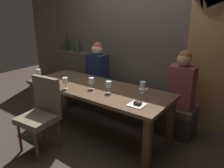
{
  "coord_description": "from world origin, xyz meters",
  "views": [
    {
      "loc": [
        1.95,
        -2.27,
        1.79
      ],
      "look_at": [
        0.28,
        0.01,
        0.84
      ],
      "focal_mm": 34.86,
      "sensor_mm": 36.0,
      "label": 1
    }
  ],
  "objects_px": {
    "chair_near_side": "(42,110)",
    "espresso_cup": "(143,88)",
    "wine_glass_near_right": "(91,81)",
    "wine_glass_far_left": "(38,72)",
    "dessert_plate": "(137,104)",
    "wine_bottle_dark_red": "(67,45)",
    "dining_table": "(96,93)",
    "wine_glass_end_left": "(65,81)",
    "diner_bearded": "(182,81)",
    "wine_glass_center_back": "(143,85)",
    "diner_redhead": "(97,66)",
    "banquette_bench": "(122,104)",
    "wine_glass_end_right": "(109,85)",
    "wine_bottle_pale_label": "(77,46)"
  },
  "relations": [
    {
      "from": "banquette_bench",
      "to": "dessert_plate",
      "type": "bearing_deg",
      "value": -48.47
    },
    {
      "from": "espresso_cup",
      "to": "dessert_plate",
      "type": "distance_m",
      "value": 0.56
    },
    {
      "from": "dessert_plate",
      "to": "wine_glass_end_right",
      "type": "bearing_deg",
      "value": 166.14
    },
    {
      "from": "dining_table",
      "to": "wine_glass_far_left",
      "type": "bearing_deg",
      "value": -165.84
    },
    {
      "from": "wine_bottle_pale_label",
      "to": "wine_glass_end_left",
      "type": "height_order",
      "value": "wine_bottle_pale_label"
    },
    {
      "from": "dining_table",
      "to": "wine_glass_center_back",
      "type": "bearing_deg",
      "value": 14.82
    },
    {
      "from": "chair_near_side",
      "to": "wine_glass_near_right",
      "type": "bearing_deg",
      "value": 61.89
    },
    {
      "from": "dining_table",
      "to": "espresso_cup",
      "type": "relative_size",
      "value": 18.33
    },
    {
      "from": "wine_glass_center_back",
      "to": "wine_glass_end_left",
      "type": "height_order",
      "value": "same"
    },
    {
      "from": "wine_bottle_dark_red",
      "to": "wine_glass_far_left",
      "type": "relative_size",
      "value": 1.99
    },
    {
      "from": "dining_table",
      "to": "dessert_plate",
      "type": "bearing_deg",
      "value": -14.47
    },
    {
      "from": "diner_redhead",
      "to": "diner_bearded",
      "type": "bearing_deg",
      "value": 0.6
    },
    {
      "from": "dining_table",
      "to": "wine_glass_end_left",
      "type": "xyz_separation_m",
      "value": [
        -0.3,
        -0.31,
        0.2
      ]
    },
    {
      "from": "dining_table",
      "to": "wine_bottle_dark_red",
      "type": "bearing_deg",
      "value": 148.48
    },
    {
      "from": "wine_glass_end_right",
      "to": "wine_glass_center_back",
      "type": "bearing_deg",
      "value": 34.35
    },
    {
      "from": "wine_bottle_dark_red",
      "to": "dessert_plate",
      "type": "distance_m",
      "value": 2.85
    },
    {
      "from": "banquette_bench",
      "to": "diner_bearded",
      "type": "xyz_separation_m",
      "value": [
        1.01,
        -0.0,
        0.61
      ]
    },
    {
      "from": "wine_glass_center_back",
      "to": "dessert_plate",
      "type": "height_order",
      "value": "wine_glass_center_back"
    },
    {
      "from": "chair_near_side",
      "to": "espresso_cup",
      "type": "xyz_separation_m",
      "value": [
        0.94,
        1.04,
        0.21
      ]
    },
    {
      "from": "diner_redhead",
      "to": "wine_bottle_pale_label",
      "type": "height_order",
      "value": "wine_bottle_pale_label"
    },
    {
      "from": "banquette_bench",
      "to": "wine_glass_end_right",
      "type": "distance_m",
      "value": 1.04
    },
    {
      "from": "diner_bearded",
      "to": "chair_near_side",
      "type": "bearing_deg",
      "value": -133.47
    },
    {
      "from": "wine_glass_end_right",
      "to": "wine_glass_center_back",
      "type": "distance_m",
      "value": 0.45
    },
    {
      "from": "diner_bearded",
      "to": "espresso_cup",
      "type": "distance_m",
      "value": 0.56
    },
    {
      "from": "wine_glass_far_left",
      "to": "wine_glass_center_back",
      "type": "relative_size",
      "value": 1.0
    },
    {
      "from": "dessert_plate",
      "to": "wine_bottle_pale_label",
      "type": "bearing_deg",
      "value": 150.29
    },
    {
      "from": "wine_bottle_dark_red",
      "to": "wine_bottle_pale_label",
      "type": "height_order",
      "value": "same"
    },
    {
      "from": "wine_bottle_dark_red",
      "to": "wine_glass_near_right",
      "type": "distance_m",
      "value": 2.09
    },
    {
      "from": "banquette_bench",
      "to": "dining_table",
      "type": "bearing_deg",
      "value": -90.0
    },
    {
      "from": "dessert_plate",
      "to": "wine_bottle_dark_red",
      "type": "bearing_deg",
      "value": 153.41
    },
    {
      "from": "diner_bearded",
      "to": "dessert_plate",
      "type": "relative_size",
      "value": 4.36
    },
    {
      "from": "diner_bearded",
      "to": "espresso_cup",
      "type": "height_order",
      "value": "diner_bearded"
    },
    {
      "from": "wine_glass_end_right",
      "to": "wine_glass_end_left",
      "type": "xyz_separation_m",
      "value": [
        -0.59,
        -0.23,
        -0.0
      ]
    },
    {
      "from": "wine_bottle_pale_label",
      "to": "wine_glass_center_back",
      "type": "relative_size",
      "value": 1.99
    },
    {
      "from": "chair_near_side",
      "to": "wine_glass_end_right",
      "type": "relative_size",
      "value": 5.98
    },
    {
      "from": "wine_bottle_dark_red",
      "to": "espresso_cup",
      "type": "bearing_deg",
      "value": -17.65
    },
    {
      "from": "wine_glass_near_right",
      "to": "diner_redhead",
      "type": "bearing_deg",
      "value": 124.79
    },
    {
      "from": "dining_table",
      "to": "wine_glass_near_right",
      "type": "distance_m",
      "value": 0.22
    },
    {
      "from": "dining_table",
      "to": "espresso_cup",
      "type": "height_order",
      "value": "espresso_cup"
    },
    {
      "from": "diner_bearded",
      "to": "wine_glass_far_left",
      "type": "distance_m",
      "value": 2.22
    },
    {
      "from": "wine_glass_end_left",
      "to": "espresso_cup",
      "type": "relative_size",
      "value": 1.37
    },
    {
      "from": "diner_redhead",
      "to": "wine_glass_far_left",
      "type": "height_order",
      "value": "diner_redhead"
    },
    {
      "from": "chair_near_side",
      "to": "wine_glass_far_left",
      "type": "bearing_deg",
      "value": 144.6
    },
    {
      "from": "wine_glass_far_left",
      "to": "espresso_cup",
      "type": "xyz_separation_m",
      "value": [
        1.6,
        0.57,
        -0.09
      ]
    },
    {
      "from": "chair_near_side",
      "to": "wine_glass_end_left",
      "type": "bearing_deg",
      "value": 85.68
    },
    {
      "from": "diner_bearded",
      "to": "wine_glass_end_left",
      "type": "distance_m",
      "value": 1.66
    },
    {
      "from": "wine_glass_end_left",
      "to": "wine_glass_far_left",
      "type": "bearing_deg",
      "value": 175.09
    },
    {
      "from": "espresso_cup",
      "to": "dessert_plate",
      "type": "xyz_separation_m",
      "value": [
        0.2,
        -0.53,
        -0.01
      ]
    },
    {
      "from": "chair_near_side",
      "to": "wine_glass_near_right",
      "type": "distance_m",
      "value": 0.76
    },
    {
      "from": "wine_glass_center_back",
      "to": "diner_bearded",
      "type": "bearing_deg",
      "value": 56.46
    }
  ]
}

